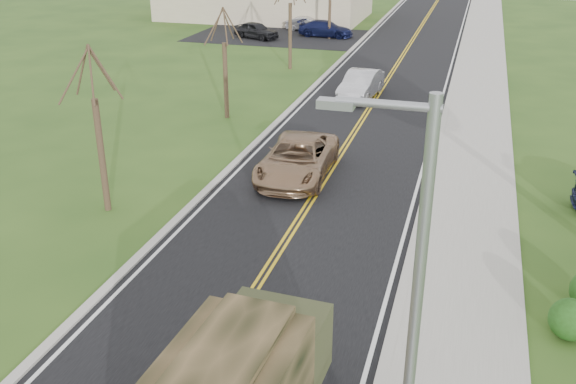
% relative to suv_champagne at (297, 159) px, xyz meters
% --- Properties ---
extents(road, '(8.00, 120.00, 0.01)m').
position_rel_suv_champagne_xyz_m(road, '(1.17, 24.93, -0.79)').
color(road, black).
rests_on(road, ground).
extents(curb_right, '(0.30, 120.00, 0.12)m').
position_rel_suv_champagne_xyz_m(curb_right, '(5.32, 24.93, -0.73)').
color(curb_right, '#9E998E').
rests_on(curb_right, ground).
extents(sidewalk_right, '(3.20, 120.00, 0.10)m').
position_rel_suv_champagne_xyz_m(sidewalk_right, '(7.07, 24.93, -0.74)').
color(sidewalk_right, '#9E998E').
rests_on(sidewalk_right, ground).
extents(curb_left, '(0.30, 120.00, 0.10)m').
position_rel_suv_champagne_xyz_m(curb_left, '(-2.98, 24.93, -0.74)').
color(curb_left, '#9E998E').
rests_on(curb_left, ground).
extents(street_light, '(1.65, 0.22, 8.00)m').
position_rel_suv_champagne_xyz_m(street_light, '(6.07, -15.57, 3.64)').
color(street_light, gray).
rests_on(street_light, ground).
extents(bare_tree_a, '(1.93, 2.26, 6.08)m').
position_rel_suv_champagne_xyz_m(bare_tree_a, '(-5.83, -5.07, 1.83)').
color(bare_tree_a, '#38281C').
rests_on(bare_tree_a, ground).
extents(bare_tree_b, '(1.83, 2.14, 5.73)m').
position_rel_suv_champagne_xyz_m(bare_tree_b, '(-5.83, 6.93, 1.68)').
color(bare_tree_b, '#38281C').
rests_on(bare_tree_b, ground).
extents(bare_tree_c, '(2.04, 2.39, 6.42)m').
position_rel_suv_champagne_xyz_m(bare_tree_c, '(-5.83, 18.93, 1.98)').
color(bare_tree_c, '#38281C').
rests_on(bare_tree_c, ground).
extents(bare_tree_d, '(1.88, 2.20, 5.91)m').
position_rel_suv_champagne_xyz_m(bare_tree_d, '(-5.83, 30.93, 1.76)').
color(bare_tree_d, '#38281C').
rests_on(bare_tree_d, ground).
extents(suv_champagne, '(2.80, 5.78, 1.59)m').
position_rel_suv_champagne_xyz_m(suv_champagne, '(0.00, 0.00, 0.00)').
color(suv_champagne, '#8E6D50').
rests_on(suv_champagne, ground).
extents(sedan_silver, '(2.10, 4.93, 1.58)m').
position_rel_suv_champagne_xyz_m(sedan_silver, '(0.27, 12.77, -0.00)').
color(sedan_silver, silver).
rests_on(sedan_silver, ground).
extents(lot_car_dark, '(4.45, 3.07, 1.41)m').
position_rel_suv_champagne_xyz_m(lot_car_dark, '(-11.85, 29.13, -0.09)').
color(lot_car_dark, black).
rests_on(lot_car_dark, ground).
extents(lot_car_silver, '(3.73, 1.35, 1.22)m').
position_rel_suv_champagne_xyz_m(lot_car_silver, '(-8.72, 34.18, -0.18)').
color(lot_car_silver, '#B2B1B7').
rests_on(lot_car_silver, ground).
extents(lot_car_navy, '(4.92, 2.33, 1.39)m').
position_rel_suv_champagne_xyz_m(lot_car_navy, '(-6.32, 31.69, -0.10)').
color(lot_car_navy, '#0F1337').
rests_on(lot_car_navy, ground).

